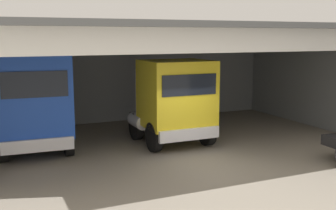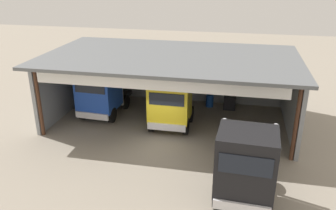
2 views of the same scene
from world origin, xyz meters
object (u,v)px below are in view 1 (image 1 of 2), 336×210
(truck_yellow_center_left_bay, at_px, (174,100))
(tool_cart, at_px, (205,109))
(oil_drum, at_px, (177,111))
(truck_blue_yard_outside, at_px, (33,102))

(truck_yellow_center_left_bay, xyz_separation_m, tool_cart, (3.75, 4.17, -1.32))
(oil_drum, xyz_separation_m, tool_cart, (1.54, -0.29, 0.03))
(truck_blue_yard_outside, relative_size, oil_drum, 5.81)
(tool_cart, bearing_deg, oil_drum, 169.31)
(oil_drum, relative_size, tool_cart, 0.93)
(truck_blue_yard_outside, distance_m, tool_cart, 9.69)
(truck_blue_yard_outside, distance_m, oil_drum, 8.40)
(truck_yellow_center_left_bay, height_order, oil_drum, truck_yellow_center_left_bay)
(truck_blue_yard_outside, distance_m, truck_yellow_center_left_bay, 5.36)
(truck_blue_yard_outside, bearing_deg, oil_drum, -151.80)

